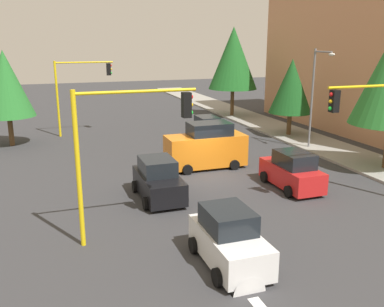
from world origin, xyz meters
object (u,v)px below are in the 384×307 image
(car_white, at_px, (229,240))
(tree_roadside_far, at_px, (233,58))
(delivery_van_orange, at_px, (206,147))
(traffic_signal_near_right, at_px, (126,135))
(traffic_signal_far_right, at_px, (79,83))
(traffic_signal_near_left, at_px, (376,120))
(street_lamp_curbside, at_px, (316,88))
(car_black, at_px, (158,180))
(tree_opposite_side, at_px, (6,84))
(car_red, at_px, (292,171))
(tree_roadside_mid, at_px, (291,86))
(car_silver, at_px, (206,130))

(car_white, bearing_deg, tree_roadside_far, 155.47)
(delivery_van_orange, bearing_deg, traffic_signal_near_right, -38.09)
(delivery_van_orange, xyz_separation_m, car_white, (11.05, -3.39, -0.39))
(traffic_signal_near_right, height_order, traffic_signal_far_right, traffic_signal_far_right)
(traffic_signal_near_left, bearing_deg, car_white, -70.36)
(street_lamp_curbside, distance_m, car_black, 14.35)
(traffic_signal_near_right, height_order, tree_opposite_side, tree_opposite_side)
(car_white, bearing_deg, car_red, 134.16)
(tree_opposite_side, relative_size, car_red, 1.73)
(car_black, bearing_deg, tree_roadside_mid, 126.69)
(tree_roadside_mid, height_order, car_black, tree_roadside_mid)
(traffic_signal_near_right, distance_m, car_black, 5.55)
(car_silver, bearing_deg, tree_roadside_far, 145.89)
(traffic_signal_near_right, height_order, tree_roadside_mid, tree_roadside_mid)
(tree_opposite_side, distance_m, car_red, 21.10)
(tree_roadside_far, bearing_deg, tree_opposite_side, -73.69)
(traffic_signal_near_left, relative_size, car_red, 1.43)
(tree_roadside_far, bearing_deg, traffic_signal_far_right, -75.30)
(delivery_van_orange, height_order, car_black, delivery_van_orange)
(delivery_van_orange, bearing_deg, car_white, -17.04)
(street_lamp_curbside, xyz_separation_m, car_white, (12.66, -12.04, -3.45))
(traffic_signal_near_right, distance_m, delivery_van_orange, 10.56)
(traffic_signal_far_right, bearing_deg, street_lamp_curbside, 55.19)
(tree_roadside_mid, relative_size, car_white, 1.66)
(street_lamp_curbside, xyz_separation_m, tree_opposite_side, (-8.39, -20.20, 0.17))
(tree_roadside_far, relative_size, car_red, 2.22)
(tree_roadside_far, distance_m, car_silver, 12.53)
(traffic_signal_near_left, bearing_deg, street_lamp_curbside, 160.01)
(tree_opposite_side, xyz_separation_m, car_silver, (3.54, 14.04, -3.62))
(traffic_signal_near_left, bearing_deg, car_black, -113.05)
(car_red, bearing_deg, car_silver, -177.91)
(tree_opposite_side, xyz_separation_m, delivery_van_orange, (10.00, 11.54, -3.24))
(delivery_van_orange, height_order, car_silver, delivery_van_orange)
(traffic_signal_near_left, relative_size, car_white, 1.54)
(car_silver, bearing_deg, traffic_signal_far_right, -122.24)
(traffic_signal_near_right, height_order, street_lamp_curbside, street_lamp_curbside)
(tree_opposite_side, height_order, car_silver, tree_opposite_side)
(tree_opposite_side, xyz_separation_m, tree_roadside_mid, (4.00, 21.00, -0.50))
(car_silver, xyz_separation_m, car_red, (11.39, 0.42, 0.00))
(traffic_signal_near_left, bearing_deg, traffic_signal_far_right, -150.21)
(tree_opposite_side, bearing_deg, traffic_signal_far_right, 110.84)
(delivery_van_orange, bearing_deg, tree_roadside_mid, 122.39)
(car_silver, bearing_deg, delivery_van_orange, -21.13)
(traffic_signal_near_left, xyz_separation_m, tree_roadside_mid, (-14.00, 4.30, -0.02))
(tree_roadside_mid, relative_size, car_silver, 1.56)
(street_lamp_curbside, height_order, car_red, street_lamp_curbside)
(car_silver, relative_size, car_white, 1.07)
(traffic_signal_near_left, bearing_deg, delivery_van_orange, -147.17)
(traffic_signal_far_right, bearing_deg, car_red, 28.51)
(tree_opposite_side, bearing_deg, car_white, 21.18)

